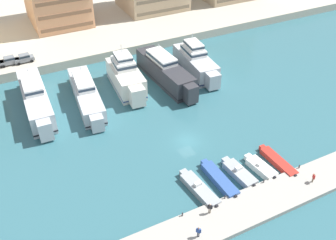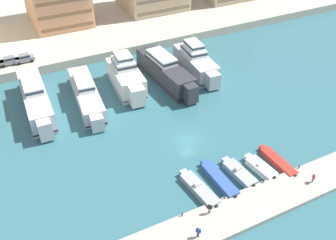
% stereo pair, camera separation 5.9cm
% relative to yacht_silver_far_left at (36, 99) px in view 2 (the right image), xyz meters
% --- Properties ---
extents(ground_plane, '(400.00, 400.00, 0.00)m').
position_rel_yacht_silver_far_left_xyz_m(ground_plane, '(20.53, -20.61, -2.29)').
color(ground_plane, '#336670').
extents(quay_promenade, '(180.00, 70.00, 2.06)m').
position_rel_yacht_silver_far_left_xyz_m(quay_promenade, '(20.53, 47.84, -1.26)').
color(quay_promenade, '#BCB29E').
rests_on(quay_promenade, ground).
extents(pier_dock, '(120.00, 5.75, 0.71)m').
position_rel_yacht_silver_far_left_xyz_m(pier_dock, '(20.53, -37.15, -1.94)').
color(pier_dock, '#A8A399').
rests_on(pier_dock, ground).
extents(yacht_silver_far_left, '(4.81, 21.18, 7.24)m').
position_rel_yacht_silver_far_left_xyz_m(yacht_silver_far_left, '(0.00, 0.00, 0.00)').
color(yacht_silver_far_left, silver).
rests_on(yacht_silver_far_left, ground).
extents(yacht_silver_left, '(5.72, 20.50, 6.38)m').
position_rel_yacht_silver_far_left_xyz_m(yacht_silver_left, '(8.98, -1.80, -0.41)').
color(yacht_silver_left, silver).
rests_on(yacht_silver_left, ground).
extents(yacht_ivory_mid_left, '(5.91, 15.61, 8.87)m').
position_rel_yacht_silver_far_left_xyz_m(yacht_ivory_mid_left, '(17.67, -0.50, 0.40)').
color(yacht_ivory_mid_left, silver).
rests_on(yacht_ivory_mid_left, ground).
extents(yacht_charcoal_center_left, '(5.49, 20.60, 7.38)m').
position_rel_yacht_silver_far_left_xyz_m(yacht_charcoal_center_left, '(25.92, -1.57, 0.08)').
color(yacht_charcoal_center_left, '#333338').
rests_on(yacht_charcoal_center_left, ground).
extents(yacht_silver_center, '(5.68, 17.18, 8.16)m').
position_rel_yacht_silver_far_left_xyz_m(yacht_silver_center, '(33.59, -0.76, 0.10)').
color(yacht_silver_center, silver).
rests_on(yacht_silver_center, ground).
extents(motorboat_grey_far_left, '(2.76, 8.41, 1.56)m').
position_rel_yacht_silver_far_left_xyz_m(motorboat_grey_far_left, '(16.52, -31.30, -1.76)').
color(motorboat_grey_far_left, '#9EA3A8').
rests_on(motorboat_grey_far_left, ground).
extents(motorboat_blue_left, '(2.03, 8.53, 1.04)m').
position_rel_yacht_silver_far_left_xyz_m(motorboat_blue_left, '(20.14, -30.94, -1.77)').
color(motorboat_blue_left, '#33569E').
rests_on(motorboat_blue_left, ground).
extents(motorboat_grey_mid_left, '(2.60, 7.01, 1.60)m').
position_rel_yacht_silver_far_left_xyz_m(motorboat_grey_mid_left, '(23.52, -31.16, -1.76)').
color(motorboat_grey_mid_left, '#9EA3A8').
rests_on(motorboat_grey_mid_left, ground).
extents(motorboat_white_center_left, '(2.57, 6.18, 1.38)m').
position_rel_yacht_silver_far_left_xyz_m(motorboat_white_center_left, '(27.12, -31.69, -1.76)').
color(motorboat_white_center_left, white).
rests_on(motorboat_white_center_left, ground).
extents(motorboat_red_center, '(1.85, 7.96, 0.90)m').
position_rel_yacht_silver_far_left_xyz_m(motorboat_red_center, '(30.40, -31.79, -1.84)').
color(motorboat_red_center, red).
rests_on(motorboat_red_center, ground).
extents(car_grey_left, '(4.19, 2.11, 1.80)m').
position_rel_yacht_silver_far_left_xyz_m(car_grey_left, '(-2.23, 16.52, 0.75)').
color(car_grey_left, slate).
rests_on(car_grey_left, quay_promenade).
extents(car_grey_mid_left, '(4.17, 2.06, 1.80)m').
position_rel_yacht_silver_far_left_xyz_m(car_grey_mid_left, '(0.85, 16.25, 0.75)').
color(car_grey_mid_left, slate).
rests_on(car_grey_mid_left, quay_promenade).
extents(pedestrian_near_edge, '(0.52, 0.49, 1.74)m').
position_rel_yacht_silver_far_left_xyz_m(pedestrian_near_edge, '(12.29, -38.25, -0.55)').
color(pedestrian_near_edge, '#282D3D').
rests_on(pedestrian_near_edge, pier_dock).
extents(pedestrian_mid_deck, '(0.57, 0.48, 1.76)m').
position_rel_yacht_silver_far_left_xyz_m(pedestrian_mid_deck, '(15.51, -35.72, -0.54)').
color(pedestrian_mid_deck, '#7A6B56').
rests_on(pedestrian_mid_deck, pier_dock).
extents(pedestrian_far_side, '(0.35, 0.59, 1.60)m').
position_rel_yacht_silver_far_left_xyz_m(pedestrian_far_side, '(31.83, -37.60, -0.63)').
color(pedestrian_far_side, '#7A6B56').
rests_on(pedestrian_far_side, pier_dock).
extents(bollard_west, '(0.20, 0.20, 0.61)m').
position_rel_yacht_silver_far_left_xyz_m(bollard_west, '(12.07, -34.52, -1.26)').
color(bollard_west, '#2D2D33').
rests_on(bollard_west, pier_dock).
extents(bollard_west_mid, '(0.20, 0.20, 0.61)m').
position_rel_yacht_silver_far_left_xyz_m(bollard_west_mid, '(18.76, -34.52, -1.26)').
color(bollard_west_mid, '#2D2D33').
rests_on(bollard_west_mid, pier_dock).
extents(bollard_east_mid, '(0.20, 0.20, 0.61)m').
position_rel_yacht_silver_far_left_xyz_m(bollard_east_mid, '(25.44, -34.52, -1.26)').
color(bollard_east_mid, '#2D2D33').
rests_on(bollard_east_mid, pier_dock).
extents(bollard_east, '(0.20, 0.20, 0.61)m').
position_rel_yacht_silver_far_left_xyz_m(bollard_east, '(32.12, -34.52, -1.26)').
color(bollard_east, '#2D2D33').
rests_on(bollard_east, pier_dock).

